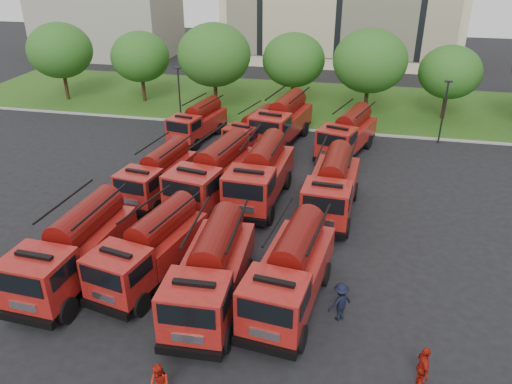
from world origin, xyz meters
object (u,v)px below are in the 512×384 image
(fire_truck_2, at_px, (212,272))
(firefighter_3, at_px, (339,318))
(fire_truck_7, at_px, (332,186))
(firefighter_5, at_px, (310,201))
(fire_truck_9, at_px, (254,131))
(fire_truck_6, at_px, (261,174))
(fire_truck_10, at_px, (282,121))
(fire_truck_3, at_px, (290,272))
(fire_truck_0, at_px, (75,248))
(firefighter_0, at_px, (268,340))
(fire_truck_11, at_px, (348,133))
(fire_truck_5, at_px, (214,174))
(fire_truck_8, at_px, (198,122))
(fire_truck_1, at_px, (151,248))
(fire_truck_4, at_px, (158,173))
(firefighter_4, at_px, (149,215))

(fire_truck_2, height_order, firefighter_3, fire_truck_2)
(fire_truck_7, height_order, firefighter_5, fire_truck_7)
(fire_truck_9, relative_size, firefighter_3, 3.69)
(firefighter_3, bearing_deg, fire_truck_9, -109.35)
(fire_truck_6, bearing_deg, fire_truck_10, 95.23)
(fire_truck_3, bearing_deg, firefighter_3, -8.33)
(fire_truck_0, height_order, fire_truck_9, fire_truck_0)
(fire_truck_3, height_order, firefighter_0, fire_truck_3)
(fire_truck_11, xyz_separation_m, firefighter_3, (0.66, -19.12, -1.64))
(fire_truck_5, bearing_deg, firefighter_3, -38.08)
(fire_truck_8, relative_size, fire_truck_11, 0.89)
(fire_truck_3, xyz_separation_m, fire_truck_11, (1.62, 18.50, -0.07))
(fire_truck_5, distance_m, fire_truck_6, 2.89)
(fire_truck_6, xyz_separation_m, fire_truck_10, (-0.35, 10.29, 0.02))
(fire_truck_1, distance_m, fire_truck_8, 18.98)
(fire_truck_3, height_order, firefighter_3, fire_truck_3)
(fire_truck_1, relative_size, fire_truck_9, 1.10)
(fire_truck_5, height_order, fire_truck_6, fire_truck_5)
(fire_truck_0, relative_size, fire_truck_8, 1.16)
(fire_truck_8, bearing_deg, fire_truck_4, -74.24)
(fire_truck_2, relative_size, fire_truck_6, 0.96)
(firefighter_4, xyz_separation_m, firefighter_5, (9.27, 3.87, 0.00))
(fire_truck_0, bearing_deg, fire_truck_11, 61.34)
(fire_truck_1, xyz_separation_m, fire_truck_8, (-3.68, 18.62, -0.15))
(fire_truck_2, height_order, fire_truck_11, fire_truck_2)
(fire_truck_1, xyz_separation_m, fire_truck_11, (8.44, 17.91, 0.01))
(fire_truck_6, bearing_deg, fire_truck_8, 130.17)
(firefighter_4, relative_size, firefighter_5, 1.14)
(fire_truck_4, relative_size, fire_truck_6, 0.87)
(fire_truck_4, relative_size, fire_truck_11, 0.92)
(fire_truck_1, distance_m, firefighter_0, 7.27)
(fire_truck_6, height_order, fire_truck_11, fire_truck_6)
(fire_truck_1, bearing_deg, fire_truck_11, 76.99)
(fire_truck_1, distance_m, fire_truck_9, 17.49)
(fire_truck_8, height_order, firefighter_0, fire_truck_8)
(fire_truck_3, distance_m, fire_truck_4, 13.20)
(fire_truck_5, bearing_deg, fire_truck_9, 97.27)
(fire_truck_0, distance_m, fire_truck_11, 22.28)
(fire_truck_1, distance_m, fire_truck_6, 9.70)
(fire_truck_2, bearing_deg, fire_truck_4, 121.21)
(fire_truck_8, bearing_deg, fire_truck_5, -55.13)
(fire_truck_9, bearing_deg, fire_truck_2, -69.26)
(fire_truck_4, xyz_separation_m, fire_truck_6, (6.47, 0.77, 0.26))
(fire_truck_4, bearing_deg, fire_truck_0, -84.74)
(fire_truck_8, bearing_deg, fire_truck_11, 8.39)
(fire_truck_8, bearing_deg, firefighter_4, -73.63)
(firefighter_3, xyz_separation_m, firefighter_4, (-11.73, 6.84, 0.00))
(fire_truck_4, distance_m, firefighter_3, 15.42)
(fire_truck_3, bearing_deg, fire_truck_6, 116.02)
(fire_truck_10, bearing_deg, fire_truck_5, -91.65)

